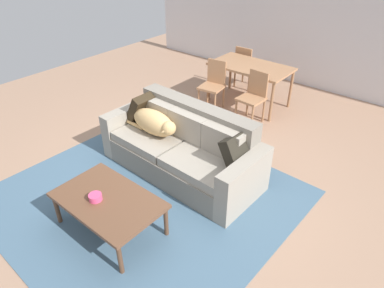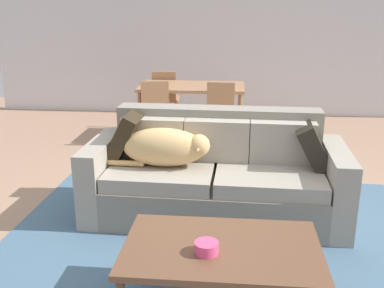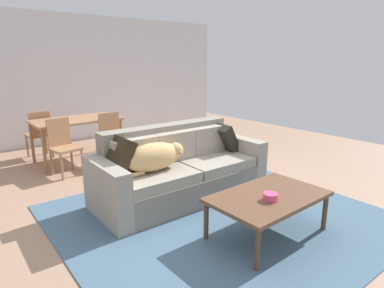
# 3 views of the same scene
# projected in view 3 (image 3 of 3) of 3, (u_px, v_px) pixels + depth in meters

# --- Properties ---
(ground_plane) EXTENTS (10.00, 10.00, 0.00)m
(ground_plane) POSITION_uv_depth(u_px,v_px,m) (179.00, 196.00, 4.35)
(ground_plane) COLOR tan
(back_partition) EXTENTS (8.00, 0.12, 2.70)m
(back_partition) POSITION_uv_depth(u_px,v_px,m) (66.00, 79.00, 7.01)
(back_partition) COLOR silver
(back_partition) RESTS_ON ground
(area_rug) EXTENTS (3.49, 3.34, 0.01)m
(area_rug) POSITION_uv_depth(u_px,v_px,m) (219.00, 216.00, 3.80)
(area_rug) COLOR slate
(area_rug) RESTS_ON ground
(couch) EXTENTS (2.28, 0.99, 0.93)m
(couch) POSITION_uv_depth(u_px,v_px,m) (179.00, 171.00, 4.28)
(couch) COLOR gray
(couch) RESTS_ON ground
(dog_on_left_cushion) EXTENTS (0.90, 0.34, 0.34)m
(dog_on_left_cushion) POSITION_uv_depth(u_px,v_px,m) (155.00, 157.00, 3.87)
(dog_on_left_cushion) COLOR tan
(dog_on_left_cushion) RESTS_ON couch
(throw_pillow_by_left_arm) EXTENTS (0.34, 0.47, 0.47)m
(throw_pillow_by_left_arm) POSITION_uv_depth(u_px,v_px,m) (116.00, 157.00, 3.74)
(throw_pillow_by_left_arm) COLOR #2E2316
(throw_pillow_by_left_arm) RESTS_ON couch
(throw_pillow_by_right_arm) EXTENTS (0.35, 0.42, 0.42)m
(throw_pillow_by_right_arm) POSITION_uv_depth(u_px,v_px,m) (224.00, 138.00, 4.74)
(throw_pillow_by_right_arm) COLOR #29251D
(throw_pillow_by_right_arm) RESTS_ON couch
(coffee_table) EXTENTS (1.19, 0.75, 0.45)m
(coffee_table) POSITION_uv_depth(u_px,v_px,m) (268.00, 199.00, 3.31)
(coffee_table) COLOR brown
(coffee_table) RESTS_ON ground
(bowl_on_coffee_table) EXTENTS (0.14, 0.14, 0.07)m
(bowl_on_coffee_table) POSITION_uv_depth(u_px,v_px,m) (270.00, 197.00, 3.17)
(bowl_on_coffee_table) COLOR #EA4C7F
(bowl_on_coffee_table) RESTS_ON coffee_table
(dining_table) EXTENTS (1.44, 0.82, 0.76)m
(dining_table) POSITION_uv_depth(u_px,v_px,m) (76.00, 123.00, 5.72)
(dining_table) COLOR #AF7B54
(dining_table) RESTS_ON ground
(dining_chair_near_left) EXTENTS (0.45, 0.45, 0.88)m
(dining_chair_near_left) POSITION_uv_depth(u_px,v_px,m) (63.00, 144.00, 5.10)
(dining_chair_near_left) COLOR #AF7B54
(dining_chair_near_left) RESTS_ON ground
(dining_chair_near_right) EXTENTS (0.42, 0.42, 0.88)m
(dining_chair_near_right) POSITION_uv_depth(u_px,v_px,m) (112.00, 136.00, 5.62)
(dining_chair_near_right) COLOR #AF7B54
(dining_chair_near_right) RESTS_ON ground
(dining_chair_far_left) EXTENTS (0.41, 0.41, 0.87)m
(dining_chair_far_left) POSITION_uv_depth(u_px,v_px,m) (39.00, 132.00, 5.93)
(dining_chair_far_left) COLOR #AF7B54
(dining_chair_far_left) RESTS_ON ground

